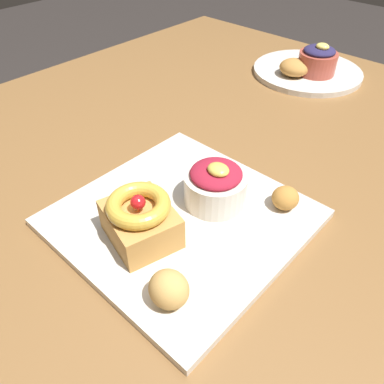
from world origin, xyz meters
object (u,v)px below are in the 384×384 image
(back_plate, at_px, (307,72))
(back_pastry, at_px, (294,67))
(back_ramekin, at_px, (318,60))
(front_plate, at_px, (182,218))
(berry_ramekin, at_px, (216,185))
(fritter_middle, at_px, (169,289))
(cake_slice, at_px, (140,219))
(fritter_front, at_px, (285,198))

(back_plate, xyz_separation_m, back_pastry, (-0.01, -0.05, 0.02))
(back_plate, height_order, back_ramekin, back_ramekin)
(front_plate, xyz_separation_m, berry_ramekin, (0.01, 0.05, 0.04))
(berry_ramekin, height_order, back_pastry, berry_ramekin)
(berry_ramekin, xyz_separation_m, back_plate, (-0.14, 0.49, -0.04))
(fritter_middle, bearing_deg, cake_slice, 155.26)
(fritter_front, distance_m, back_ramekin, 0.47)
(fritter_front, bearing_deg, back_pastry, 119.55)
(berry_ramekin, relative_size, fritter_middle, 1.89)
(front_plate, bearing_deg, berry_ramekin, 74.07)
(fritter_middle, xyz_separation_m, back_plate, (-0.20, 0.65, -0.03))
(back_plate, height_order, back_pastry, back_pastry)
(back_pastry, bearing_deg, fritter_front, -60.45)
(berry_ramekin, distance_m, back_ramekin, 0.50)
(berry_ramekin, xyz_separation_m, back_ramekin, (-0.11, 0.48, 0.00))
(front_plate, relative_size, berry_ramekin, 3.45)
(cake_slice, relative_size, berry_ramekin, 1.23)
(cake_slice, distance_m, berry_ramekin, 0.12)
(front_plate, distance_m, back_ramekin, 0.55)
(back_ramekin, relative_size, back_pastry, 1.27)
(front_plate, bearing_deg, fritter_middle, -51.93)
(back_pastry, bearing_deg, berry_ramekin, -72.16)
(back_ramekin, bearing_deg, cake_slice, -81.70)
(berry_ramekin, relative_size, back_ramekin, 1.02)
(cake_slice, relative_size, back_pastry, 1.60)
(berry_ramekin, height_order, fritter_front, berry_ramekin)
(cake_slice, distance_m, back_plate, 0.62)
(fritter_front, relative_size, fritter_middle, 0.83)
(cake_slice, relative_size, back_ramekin, 1.26)
(back_plate, bearing_deg, front_plate, -77.51)
(fritter_middle, distance_m, back_plate, 0.68)
(fritter_front, relative_size, back_ramekin, 0.45)
(front_plate, bearing_deg, back_pastry, 104.52)
(fritter_middle, xyz_separation_m, back_ramekin, (-0.18, 0.64, 0.01))
(cake_slice, height_order, back_ramekin, back_ramekin)
(back_ramekin, height_order, back_pastry, back_ramekin)
(fritter_front, xyz_separation_m, back_pastry, (-0.22, 0.39, 0.00))
(cake_slice, bearing_deg, fritter_front, 59.20)
(back_plate, relative_size, back_pastry, 3.74)
(back_plate, bearing_deg, back_pastry, -97.95)
(cake_slice, xyz_separation_m, berry_ramekin, (0.02, 0.11, -0.00))
(back_pastry, bearing_deg, back_ramekin, 53.22)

